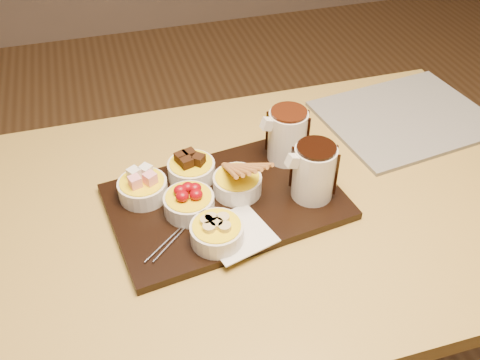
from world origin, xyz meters
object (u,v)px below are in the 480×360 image
object	(u,v)px
dining_table	(265,234)
pitcher_dark_chocolate	(314,173)
newspaper	(406,117)
bowl_strawberries	(189,204)
pitcher_milk_chocolate	(287,136)
serving_board	(226,202)

from	to	relation	value
dining_table	pitcher_dark_chocolate	size ratio (longest dim) A/B	10.38
pitcher_dark_chocolate	newspaper	distance (m)	0.41
bowl_strawberries	pitcher_milk_chocolate	world-z (taller)	pitcher_milk_chocolate
pitcher_dark_chocolate	newspaper	size ratio (longest dim) A/B	0.29
serving_board	pitcher_milk_chocolate	world-z (taller)	pitcher_milk_chocolate
newspaper	pitcher_dark_chocolate	bearing A→B (deg)	-155.72
pitcher_milk_chocolate	newspaper	distance (m)	0.36
newspaper	bowl_strawberries	bearing A→B (deg)	-169.73
dining_table	bowl_strawberries	bearing A→B (deg)	-178.84
dining_table	bowl_strawberries	world-z (taller)	bowl_strawberries
bowl_strawberries	newspaper	world-z (taller)	bowl_strawberries
dining_table	newspaper	size ratio (longest dim) A/B	3.05
bowl_strawberries	pitcher_milk_chocolate	xyz separation A→B (m)	(0.24, 0.11, 0.04)
bowl_strawberries	pitcher_milk_chocolate	bearing A→B (deg)	24.24
serving_board	pitcher_milk_chocolate	xyz separation A→B (m)	(0.16, 0.09, 0.07)
dining_table	pitcher_milk_chocolate	world-z (taller)	pitcher_milk_chocolate
pitcher_dark_chocolate	serving_board	bearing A→B (deg)	160.02
serving_board	bowl_strawberries	size ratio (longest dim) A/B	4.60
serving_board	pitcher_milk_chocolate	distance (m)	0.20
serving_board	pitcher_dark_chocolate	bearing A→B (deg)	-19.98
serving_board	bowl_strawberries	world-z (taller)	bowl_strawberries
pitcher_milk_chocolate	bowl_strawberries	bearing A→B (deg)	-163.61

